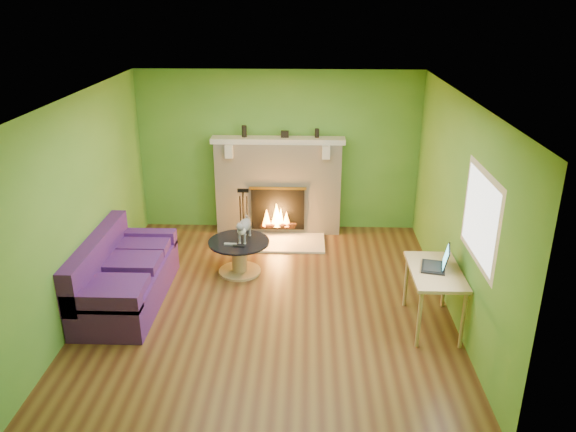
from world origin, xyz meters
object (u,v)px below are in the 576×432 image
sofa (122,277)px  coffee_table (239,254)px  desk (435,277)px  cat (245,228)px

sofa → coffee_table: 1.62m
sofa → coffee_table: (1.39, 0.83, -0.06)m
coffee_table → desk: size_ratio=0.86×
sofa → desk: bearing=-6.6°
sofa → cat: size_ratio=3.46×
coffee_table → cat: bearing=32.0°
sofa → desk: size_ratio=1.95×
sofa → coffee_table: sofa is taller
cat → coffee_table: bearing=-139.5°
coffee_table → desk: 2.76m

